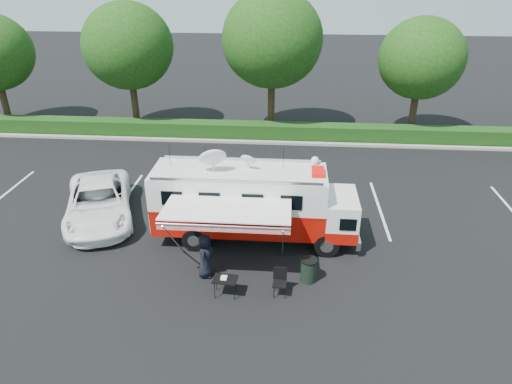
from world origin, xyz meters
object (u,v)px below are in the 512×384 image
at_px(trash_bin, 309,270).
at_px(white_suv, 102,218).
at_px(folding_table, 225,280).
at_px(command_truck, 253,203).

bearing_deg(trash_bin, white_suv, 157.53).
bearing_deg(folding_table, command_truck, 79.75).
xyz_separation_m(command_truck, trash_bin, (2.17, -2.56, -1.21)).
bearing_deg(command_truck, white_suv, 170.32).
relative_size(command_truck, folding_table, 9.48).
relative_size(command_truck, trash_bin, 9.04).
relative_size(command_truck, white_suv, 1.39).
distance_m(command_truck, white_suv, 7.14).
relative_size(folding_table, trash_bin, 0.95).
relative_size(white_suv, folding_table, 6.80).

